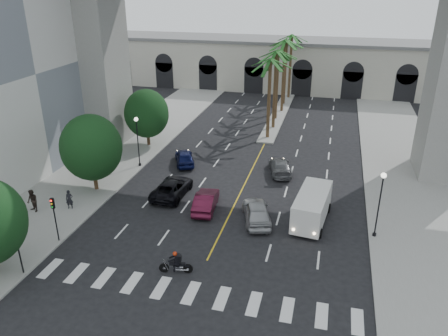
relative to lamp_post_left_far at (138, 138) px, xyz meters
The scene contains 26 objects.
ground 19.91m from the lamp_post_left_far, 54.53° to the right, with size 140.00×140.00×0.00m, color black.
sidewalk_left 4.88m from the lamp_post_left_far, 164.48° to the right, with size 8.00×100.00×0.15m, color gray.
sidewalk_right 26.61m from the lamp_post_left_far, ahead, with size 8.00×100.00×0.15m, color gray.
median 24.97m from the lamp_post_left_far, 62.61° to the left, with size 2.00×24.00×0.20m, color gray.
pier_building 40.65m from the lamp_post_left_far, 73.71° to the left, with size 71.00×10.50×8.50m.
palm_a 17.56m from the lamp_post_left_far, 46.47° to the left, with size 3.20×3.20×10.30m.
palm_b 20.64m from the lamp_post_left_far, 54.29° to the left, with size 3.20×3.20×10.60m.
palm_c 23.62m from the lamp_post_left_far, 60.75° to the left, with size 3.20×3.20×10.10m.
palm_d 27.40m from the lamp_post_left_far, 64.30° to the left, with size 3.20×3.20×10.90m.
palm_e 30.78m from the lamp_post_left_far, 68.02° to the left, with size 3.20×3.20×10.40m.
palm_f 34.61m from the lamp_post_left_far, 70.07° to the left, with size 3.20×3.20×10.70m.
street_tree_mid 6.29m from the lamp_post_left_far, 104.93° to the right, with size 5.44×5.44×7.21m.
street_tree_far 6.25m from the lamp_post_left_far, 104.93° to the left, with size 5.04×5.04×6.68m.
lamp_post_left_far is the anchor object (origin of this frame).
lamp_post_right 24.16m from the lamp_post_left_far, 19.33° to the right, with size 0.40×0.40×5.35m.
traffic_signal_near 18.51m from the lamp_post_left_far, 89.69° to the right, with size 0.25×0.18×3.65m.
traffic_signal_far 14.52m from the lamp_post_left_far, 89.60° to the right, with size 0.25×0.18×3.65m.
motorcycle_rider 18.76m from the lamp_post_left_far, 57.99° to the right, with size 2.24×0.68×1.63m.
car_a 15.98m from the lamp_post_left_far, 29.66° to the right, with size 2.00×4.96×1.69m, color #9C9EA1.
car_b 11.81m from the lamp_post_left_far, 37.02° to the right, with size 1.64×4.69×1.55m, color #490E23.
car_c 8.03m from the lamp_post_left_far, 43.27° to the right, with size 2.53×5.48×1.52m, color black.
car_d 14.67m from the lamp_post_left_far, ahead, with size 1.99×4.90×1.42m, color slate.
car_e 5.27m from the lamp_post_left_far, 23.99° to the left, with size 1.79×4.46×1.52m, color #0E1441.
cargo_van 19.35m from the lamp_post_left_far, 21.03° to the right, with size 2.97×6.19×2.54m.
pedestrian_a 10.32m from the lamp_post_left_far, 100.43° to the right, with size 0.60×0.39×1.65m, color black.
pedestrian_b 12.18m from the lamp_post_left_far, 111.79° to the right, with size 0.94×0.74×1.94m, color black.
Camera 1 is at (7.43, -22.09, 18.00)m, focal length 35.00 mm.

